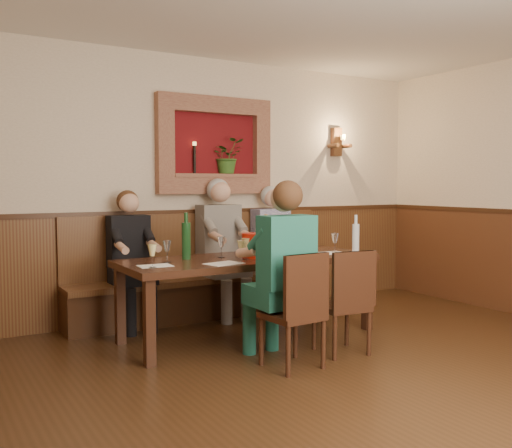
{
  "coord_description": "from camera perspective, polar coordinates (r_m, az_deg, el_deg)",
  "views": [
    {
      "loc": [
        -2.65,
        -2.7,
        1.42
      ],
      "look_at": [
        0.1,
        1.9,
        1.05
      ],
      "focal_mm": 40.0,
      "sensor_mm": 36.0,
      "label": 1
    }
  ],
  "objects": [
    {
      "name": "wainscoting",
      "position": [
        3.87,
        13.44,
        -8.61
      ],
      "size": [
        6.02,
        6.02,
        1.15
      ],
      "color": "#4F2716",
      "rests_on": "ground"
    },
    {
      "name": "wine_glass_5",
      "position": [
        5.7,
        7.89,
        -1.87
      ],
      "size": [
        0.08,
        0.08,
        0.19
      ],
      "primitive_type": null,
      "color": "white",
      "rests_on": "dining_table"
    },
    {
      "name": "tasting_sheet_a",
      "position": [
        4.79,
        -10.06,
        -4.14
      ],
      "size": [
        0.28,
        0.21,
        0.0
      ],
      "primitive_type": "cube",
      "rotation": [
        0.0,
        0.0,
        -0.07
      ],
      "color": "white",
      "rests_on": "dining_table"
    },
    {
      "name": "tasting_sheet_c",
      "position": [
        5.64,
        7.44,
        -2.88
      ],
      "size": [
        0.3,
        0.22,
        0.0
      ],
      "primitive_type": "cube",
      "rotation": [
        0.0,
        0.0,
        -0.01
      ],
      "color": "white",
      "rests_on": "dining_table"
    },
    {
      "name": "spittoon_bucket",
      "position": [
        5.22,
        -0.34,
        -2.17
      ],
      "size": [
        0.22,
        0.22,
        0.23
      ],
      "primitive_type": "cylinder",
      "rotation": [
        0.0,
        0.0,
        0.12
      ],
      "color": "red",
      "rests_on": "dining_table"
    },
    {
      "name": "person_bench_left",
      "position": [
        5.74,
        -12.31,
        -4.73
      ],
      "size": [
        0.39,
        0.48,
        1.37
      ],
      "color": "black",
      "rests_on": "ground"
    },
    {
      "name": "wall_sconce",
      "position": [
        7.25,
        8.13,
        8.05
      ],
      "size": [
        0.25,
        0.2,
        0.35
      ],
      "color": "#4F2716",
      "rests_on": "ground"
    },
    {
      "name": "chair_near_right",
      "position": [
        4.92,
        8.62,
        -9.78
      ],
      "size": [
        0.43,
        0.43,
        0.88
      ],
      "rotation": [
        0.0,
        0.0,
        -0.12
      ],
      "color": "black",
      "rests_on": "ground"
    },
    {
      "name": "wine_glass_3",
      "position": [
        5.73,
        5.44,
        -1.82
      ],
      "size": [
        0.08,
        0.08,
        0.19
      ],
      "primitive_type": null,
      "color": "#F3E591",
      "rests_on": "dining_table"
    },
    {
      "name": "chair_near_left",
      "position": [
        4.51,
        3.77,
        -10.93
      ],
      "size": [
        0.43,
        0.43,
        0.91
      ],
      "rotation": [
        0.0,
        0.0,
        0.07
      ],
      "color": "black",
      "rests_on": "ground"
    },
    {
      "name": "wine_glass_1",
      "position": [
        4.9,
        -1.45,
        -2.79
      ],
      "size": [
        0.08,
        0.08,
        0.19
      ],
      "primitive_type": null,
      "color": "#F3E591",
      "rests_on": "dining_table"
    },
    {
      "name": "wine_glass_4",
      "position": [
        5.27,
        -3.48,
        -2.32
      ],
      "size": [
        0.08,
        0.08,
        0.19
      ],
      "primitive_type": null,
      "color": "white",
      "rests_on": "dining_table"
    },
    {
      "name": "tasting_sheet_d",
      "position": [
        4.86,
        -3.24,
        -3.96
      ],
      "size": [
        0.34,
        0.28,
        0.0
      ],
      "primitive_type": "cube",
      "rotation": [
        0.0,
        0.0,
        0.22
      ],
      "color": "white",
      "rests_on": "dining_table"
    },
    {
      "name": "wine_glass_7",
      "position": [
        5.34,
        4.48,
        -2.24
      ],
      "size": [
        0.08,
        0.08,
        0.19
      ],
      "primitive_type": null,
      "color": "white",
      "rests_on": "dining_table"
    },
    {
      "name": "tasting_sheet_b",
      "position": [
        5.17,
        1.79,
        -3.48
      ],
      "size": [
        0.29,
        0.22,
        0.0
      ],
      "primitive_type": "cube",
      "rotation": [
        0.0,
        0.0,
        -0.14
      ],
      "color": "white",
      "rests_on": "dining_table"
    },
    {
      "name": "person_chair_front",
      "position": [
        4.59,
        2.42,
        -6.32
      ],
      "size": [
        0.43,
        0.53,
        1.46
      ],
      "color": "#1B5D5F",
      "rests_on": "ground"
    },
    {
      "name": "ground_plane",
      "position": [
        4.04,
        13.3,
        -16.76
      ],
      "size": [
        6.0,
        6.0,
        0.0
      ],
      "primitive_type": "plane",
      "color": "#351F0E",
      "rests_on": "ground"
    },
    {
      "name": "person_bench_right",
      "position": [
        6.46,
        1.9,
        -3.52
      ],
      "size": [
        0.41,
        0.5,
        1.4
      ],
      "color": "navy",
      "rests_on": "ground"
    },
    {
      "name": "wine_bottle_green_a",
      "position": [
        5.26,
        1.0,
        -1.57
      ],
      "size": [
        0.07,
        0.07,
        0.4
      ],
      "rotation": [
        0.0,
        0.0,
        0.01
      ],
      "color": "#19471E",
      "rests_on": "dining_table"
    },
    {
      "name": "dining_table",
      "position": [
        5.32,
        -0.65,
        -4.11
      ],
      "size": [
        2.4,
        0.9,
        0.75
      ],
      "color": "black",
      "rests_on": "ground"
    },
    {
      "name": "wine_glass_2",
      "position": [
        4.68,
        -10.34,
        -3.18
      ],
      "size": [
        0.08,
        0.08,
        0.19
      ],
      "primitive_type": null,
      "color": "#F3E591",
      "rests_on": "dining_table"
    },
    {
      "name": "person_bench_mid",
      "position": [
        6.12,
        -3.35,
        -3.58
      ],
      "size": [
        0.45,
        0.55,
        1.49
      ],
      "color": "#575450",
      "rests_on": "ground"
    },
    {
      "name": "wine_glass_0",
      "position": [
        4.99,
        -8.88,
        -2.72
      ],
      "size": [
        0.08,
        0.08,
        0.19
      ],
      "primitive_type": null,
      "color": "white",
      "rests_on": "dining_table"
    },
    {
      "name": "water_bottle",
      "position": [
        5.68,
        9.94,
        -1.33
      ],
      "size": [
        0.07,
        0.07,
        0.38
      ],
      "rotation": [
        0.0,
        0.0,
        0.04
      ],
      "color": "silver",
      "rests_on": "dining_table"
    },
    {
      "name": "wall_niche",
      "position": [
        6.35,
        -3.78,
        7.43
      ],
      "size": [
        1.36,
        0.3,
        1.06
      ],
      "color": "#620E11",
      "rests_on": "ground"
    },
    {
      "name": "wine_glass_6",
      "position": [
        5.14,
        -1.04,
        -2.47
      ],
      "size": [
        0.08,
        0.08,
        0.19
      ],
      "primitive_type": null,
      "color": "#F3E591",
      "rests_on": "dining_table"
    },
    {
      "name": "bench",
      "position": [
        6.19,
        -5.07,
        -6.22
      ],
      "size": [
        3.0,
        0.45,
        1.11
      ],
      "color": "#381E0F",
      "rests_on": "ground"
    },
    {
      "name": "wine_bottle_green_b",
      "position": [
        5.17,
        -6.99,
        -1.58
      ],
      "size": [
        0.1,
        0.1,
        0.42
      ],
      "rotation": [
        0.0,
        0.0,
        0.25
      ],
      "color": "#19471E",
      "rests_on": "dining_table"
    },
    {
      "name": "room_shell",
      "position": [
        3.81,
        13.76,
        10.88
      ],
      "size": [
        6.04,
        6.04,
        2.82
      ],
      "color": "beige",
      "rests_on": "ground"
    }
  ]
}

